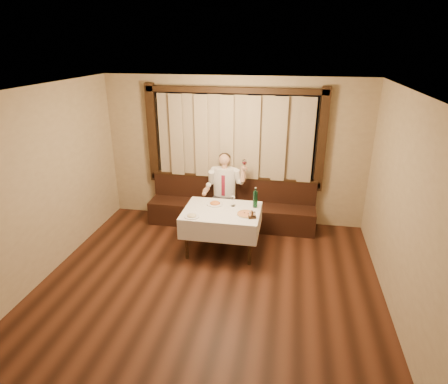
% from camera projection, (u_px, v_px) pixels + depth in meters
% --- Properties ---
extents(room, '(5.01, 6.01, 2.81)m').
position_uv_depth(room, '(212.00, 183.00, 5.26)').
color(room, black).
rests_on(room, ground).
extents(banquette, '(3.20, 0.61, 0.94)m').
position_uv_depth(banquette, '(232.00, 209.00, 7.31)').
color(banquette, black).
rests_on(banquette, ground).
extents(dining_table, '(1.27, 0.97, 0.76)m').
position_uv_depth(dining_table, '(222.00, 216.00, 6.25)').
color(dining_table, black).
rests_on(dining_table, ground).
extents(pizza, '(0.31, 0.31, 0.03)m').
position_uv_depth(pizza, '(246.00, 214.00, 6.03)').
color(pizza, white).
rests_on(pizza, dining_table).
extents(pasta_red, '(0.29, 0.29, 0.10)m').
position_uv_depth(pasta_red, '(215.00, 202.00, 6.41)').
color(pasta_red, white).
rests_on(pasta_red, dining_table).
extents(pasta_cream, '(0.24, 0.24, 0.08)m').
position_uv_depth(pasta_cream, '(192.00, 215.00, 5.95)').
color(pasta_cream, white).
rests_on(pasta_cream, dining_table).
extents(green_bottle, '(0.08, 0.08, 0.36)m').
position_uv_depth(green_bottle, '(255.00, 199.00, 6.26)').
color(green_bottle, '#0E4526').
rests_on(green_bottle, dining_table).
extents(table_wine_glass, '(0.07, 0.07, 0.20)m').
position_uv_depth(table_wine_glass, '(233.00, 198.00, 6.30)').
color(table_wine_glass, white).
rests_on(table_wine_glass, dining_table).
extents(cruet_caddy, '(0.13, 0.09, 0.13)m').
position_uv_depth(cruet_caddy, '(252.00, 216.00, 5.90)').
color(cruet_caddy, black).
rests_on(cruet_caddy, dining_table).
extents(seated_man, '(0.79, 0.59, 1.44)m').
position_uv_depth(seated_man, '(224.00, 186.00, 7.05)').
color(seated_man, black).
rests_on(seated_man, ground).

